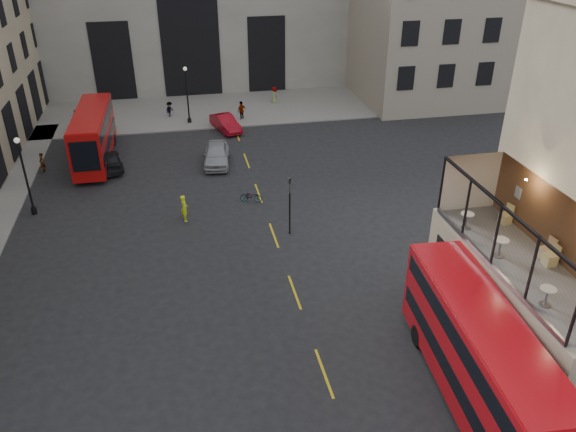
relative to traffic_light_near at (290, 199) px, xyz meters
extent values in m
plane|color=black|center=(1.00, -12.00, -2.42)|extent=(140.00, 140.00, 0.00)
cube|color=black|center=(5.98, -12.00, -0.42)|extent=(0.08, 9.20, 3.00)
cube|color=brown|center=(8.97, -12.00, 3.62)|extent=(0.04, 10.00, 2.90)
cube|color=beige|center=(7.50, -7.00, 3.62)|extent=(3.00, 0.04, 2.90)
cube|color=black|center=(7.50, -12.00, 5.08)|extent=(3.00, 10.00, 0.04)
cube|color=slate|center=(6.00, -12.00, 2.28)|extent=(0.12, 10.00, 0.18)
cube|color=black|center=(6.00, -12.00, 5.03)|extent=(0.12, 10.00, 0.10)
cube|color=beige|center=(8.92, -8.80, 3.78)|extent=(0.04, 0.45, 0.55)
cylinder|color=#FFD899|center=(8.30, -10.00, 5.03)|extent=(0.12, 0.12, 0.05)
cube|color=#C3B392|center=(7.50, -12.00, -0.17)|extent=(3.00, 11.00, 4.50)
cube|color=slate|center=(7.50, -12.00, 2.12)|extent=(3.00, 10.00, 0.10)
cube|color=#A29E97|center=(-4.00, 36.00, 6.58)|extent=(34.00, 10.00, 18.00)
cube|color=black|center=(-4.00, 30.96, 2.58)|extent=(6.00, 0.12, 10.00)
cube|color=black|center=(-12.00, 30.96, 1.58)|extent=(4.00, 0.12, 8.00)
cube|color=black|center=(4.00, 30.96, 1.58)|extent=(4.00, 0.12, 8.00)
cube|color=slate|center=(-5.00, 26.00, -2.36)|extent=(40.00, 12.00, 0.12)
cylinder|color=black|center=(0.00, 0.00, -1.02)|extent=(0.10, 0.10, 2.80)
imported|color=black|center=(0.00, 0.00, 0.88)|extent=(0.16, 0.20, 1.00)
cylinder|color=black|center=(-14.00, 16.00, -1.02)|extent=(0.10, 0.10, 2.80)
imported|color=black|center=(-14.00, 16.00, 0.88)|extent=(0.16, 0.20, 1.00)
cylinder|color=black|center=(-16.00, 6.00, 0.08)|extent=(0.14, 0.14, 5.00)
cylinder|color=black|center=(-16.00, 6.00, -2.17)|extent=(0.36, 0.36, 0.50)
sphere|color=silver|center=(-16.00, 6.00, 2.73)|extent=(0.36, 0.36, 0.36)
cylinder|color=black|center=(-5.00, 22.00, 0.08)|extent=(0.14, 0.14, 5.00)
cylinder|color=black|center=(-5.00, 22.00, -2.17)|extent=(0.36, 0.36, 0.50)
sphere|color=silver|center=(-5.00, 22.00, 2.73)|extent=(0.36, 0.36, 0.36)
cube|color=#A50B12|center=(4.50, -14.61, -0.11)|extent=(3.30, 10.99, 3.84)
cube|color=black|center=(4.50, -14.61, -0.65)|extent=(3.29, 10.40, 0.79)
cube|color=black|center=(4.50, -14.61, 1.07)|extent=(3.29, 10.40, 0.79)
cube|color=#A50B12|center=(4.50, -14.61, 1.84)|extent=(3.19, 10.77, 0.12)
cylinder|color=black|center=(3.66, -11.07, -1.93)|extent=(0.35, 1.00, 0.98)
cylinder|color=black|center=(5.88, -11.24, -1.93)|extent=(0.35, 1.00, 0.98)
cube|color=#AA0C0B|center=(-12.70, 14.54, -0.25)|extent=(2.46, 10.23, 3.61)
cube|color=black|center=(-12.70, 14.54, -0.76)|extent=(2.50, 9.67, 0.74)
cube|color=black|center=(-12.70, 14.54, 0.86)|extent=(2.50, 9.67, 0.74)
cube|color=#AA0C0B|center=(-12.70, 14.54, 1.59)|extent=(2.37, 10.02, 0.11)
cylinder|color=black|center=(-13.69, 17.81, -1.96)|extent=(0.27, 0.93, 0.93)
cylinder|color=black|center=(-11.62, 17.78, -1.96)|extent=(0.27, 0.93, 0.93)
cylinder|color=black|center=(-13.79, 10.99, -1.96)|extent=(0.27, 0.93, 0.93)
cylinder|color=black|center=(-11.72, 10.96, -1.96)|extent=(0.27, 0.93, 0.93)
imported|color=#9B9DA3|center=(-3.37, 11.87, -1.61)|extent=(2.50, 4.97, 1.62)
imported|color=maroon|center=(-1.86, 19.40, -1.72)|extent=(2.71, 4.54, 1.41)
imported|color=black|center=(-11.67, 12.67, -1.76)|extent=(2.73, 4.87, 1.33)
imported|color=gray|center=(-1.68, 4.85, -2.03)|extent=(1.61, 1.00, 0.80)
imported|color=#DFF91A|center=(-6.26, 3.06, -1.53)|extent=(0.51, 0.70, 1.79)
imported|color=gray|center=(-14.49, 18.95, -1.65)|extent=(0.84, 0.70, 1.55)
imported|color=gray|center=(-6.73, 24.12, -1.64)|extent=(1.06, 1.16, 1.56)
imported|color=gray|center=(-0.05, 22.04, -1.51)|extent=(1.11, 1.03, 1.83)
imported|color=gray|center=(3.96, 26.49, -1.54)|extent=(0.80, 1.00, 1.77)
imported|color=gray|center=(-16.56, 13.03, -1.66)|extent=(0.40, 0.58, 1.53)
cylinder|color=beige|center=(6.68, -14.79, 2.90)|extent=(0.60, 0.60, 0.04)
cylinder|color=slate|center=(6.68, -14.79, 2.54)|extent=(0.08, 0.08, 0.70)
cylinder|color=slate|center=(6.68, -14.79, 2.19)|extent=(0.44, 0.44, 0.03)
cylinder|color=beige|center=(6.76, -11.33, 2.98)|extent=(0.66, 0.66, 0.04)
cylinder|color=slate|center=(6.76, -11.33, 2.58)|extent=(0.09, 0.09, 0.77)
cylinder|color=slate|center=(6.76, -11.33, 2.19)|extent=(0.48, 0.48, 0.03)
cylinder|color=beige|center=(6.53, -8.81, 2.92)|extent=(0.61, 0.61, 0.04)
cylinder|color=slate|center=(6.53, -8.81, 2.55)|extent=(0.08, 0.08, 0.71)
cylinder|color=slate|center=(6.53, -8.81, 2.19)|extent=(0.45, 0.45, 0.03)
cube|color=tan|center=(8.47, -12.38, 2.43)|extent=(0.48, 0.48, 0.51)
cube|color=tan|center=(8.68, -12.39, 2.91)|extent=(0.06, 0.47, 0.45)
cube|color=tan|center=(8.63, -11.90, 2.43)|extent=(0.55, 0.55, 0.51)
cube|color=tan|center=(8.85, -11.86, 2.91)|extent=(0.12, 0.48, 0.45)
cube|color=#CEBA76|center=(8.57, -8.75, 2.43)|extent=(0.57, 0.57, 0.50)
cube|color=#CEBA76|center=(8.77, -8.70, 2.90)|extent=(0.16, 0.47, 0.45)
camera|label=1|loc=(-6.21, -29.39, 15.20)|focal=35.00mm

